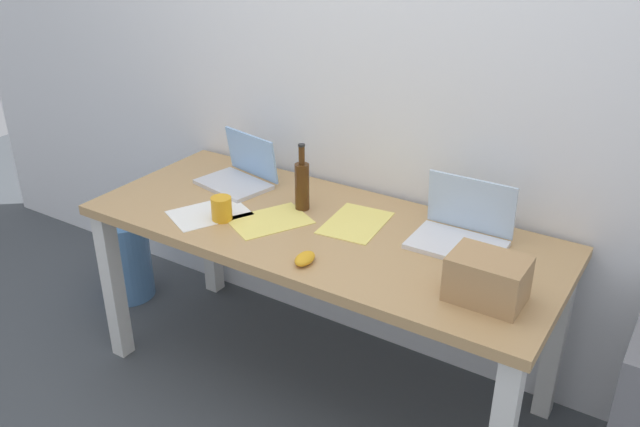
% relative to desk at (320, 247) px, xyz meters
% --- Properties ---
extents(ground_plane, '(8.00, 8.00, 0.00)m').
position_rel_desk_xyz_m(ground_plane, '(0.00, 0.00, -0.66)').
color(ground_plane, '#42474C').
extents(back_wall, '(5.20, 0.08, 2.60)m').
position_rel_desk_xyz_m(back_wall, '(0.00, 0.44, 0.64)').
color(back_wall, white).
rests_on(back_wall, ground).
extents(desk, '(1.85, 0.76, 0.75)m').
position_rel_desk_xyz_m(desk, '(0.00, 0.00, 0.00)').
color(desk, tan).
rests_on(desk, ground).
extents(laptop_left, '(0.35, 0.29, 0.21)m').
position_rel_desk_xyz_m(laptop_left, '(-0.51, 0.15, 0.14)').
color(laptop_left, silver).
rests_on(laptop_left, desk).
extents(laptop_right, '(0.33, 0.25, 0.23)m').
position_rel_desk_xyz_m(laptop_right, '(0.51, 0.16, 0.14)').
color(laptop_right, silver).
rests_on(laptop_right, desk).
extents(beer_bottle, '(0.06, 0.06, 0.28)m').
position_rel_desk_xyz_m(beer_bottle, '(-0.14, 0.09, 0.20)').
color(beer_bottle, '#47280F').
rests_on(beer_bottle, desk).
extents(computer_mouse, '(0.07, 0.11, 0.03)m').
position_rel_desk_xyz_m(computer_mouse, '(0.11, -0.27, 0.11)').
color(computer_mouse, gold).
rests_on(computer_mouse, desk).
extents(cardboard_box, '(0.24, 0.17, 0.15)m').
position_rel_desk_xyz_m(cardboard_box, '(0.71, -0.15, 0.17)').
color(cardboard_box, tan).
rests_on(cardboard_box, desk).
extents(coffee_mug, '(0.08, 0.08, 0.09)m').
position_rel_desk_xyz_m(coffee_mug, '(-0.35, -0.16, 0.14)').
color(coffee_mug, gold).
rests_on(coffee_mug, desk).
extents(paper_sheet_near_back, '(0.24, 0.32, 0.00)m').
position_rel_desk_xyz_m(paper_sheet_near_back, '(0.11, 0.09, 0.10)').
color(paper_sheet_near_back, '#F4E06B').
rests_on(paper_sheet_near_back, desk).
extents(paper_sheet_front_left, '(0.32, 0.36, 0.00)m').
position_rel_desk_xyz_m(paper_sheet_front_left, '(-0.43, -0.15, 0.10)').
color(paper_sheet_front_left, white).
rests_on(paper_sheet_front_left, desk).
extents(paper_yellow_folder, '(0.32, 0.36, 0.00)m').
position_rel_desk_xyz_m(paper_yellow_folder, '(-0.18, -0.07, 0.10)').
color(paper_yellow_folder, '#F4E06B').
rests_on(paper_yellow_folder, desk).
extents(water_cooler_jug, '(0.26, 0.26, 0.47)m').
position_rel_desk_xyz_m(water_cooler_jug, '(-1.20, 0.04, -0.44)').
color(water_cooler_jug, '#598CC6').
rests_on(water_cooler_jug, ground).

